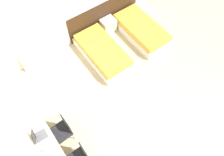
{
  "coord_description": "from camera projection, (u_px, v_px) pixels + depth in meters",
  "views": [
    {
      "loc": [
        -1.71,
        0.18,
        5.47
      ],
      "look_at": [
        0.0,
        2.53,
        0.55
      ],
      "focal_mm": 35.0,
      "sensor_mm": 36.0,
      "label": 1
    }
  ],
  "objects": [
    {
      "name": "desk",
      "position": [
        50.0,
        156.0,
        4.68
      ],
      "size": [
        0.57,
        2.39,
        0.73
      ],
      "color": "beige",
      "rests_on": "ground_plane"
    },
    {
      "name": "mug",
      "position": [
        45.0,
        151.0,
        4.55
      ],
      "size": [
        0.08,
        0.08,
        0.09
      ],
      "color": "white",
      "rests_on": "desk"
    },
    {
      "name": "radiator",
      "position": [
        36.0,
        58.0,
        6.36
      ],
      "size": [
        0.88,
        0.12,
        0.58
      ],
      "color": "silver",
      "rests_on": "ground_plane"
    },
    {
      "name": "headboard_panel",
      "position": [
        104.0,
        15.0,
        6.96
      ],
      "size": [
        2.6,
        0.03,
        0.99
      ],
      "color": "#382316",
      "rests_on": "ground_plane"
    },
    {
      "name": "laptop",
      "position": [
        37.0,
        136.0,
        4.69
      ],
      "size": [
        0.34,
        0.25,
        0.31
      ],
      "rotation": [
        0.0,
        0.0,
        -0.06
      ],
      "color": "slate",
      "rests_on": "desk"
    },
    {
      "name": "bed_near_door",
      "position": [
        141.0,
        30.0,
        7.03
      ],
      "size": [
        0.98,
        1.92,
        0.41
      ],
      "color": "silver",
      "rests_on": "ground_plane"
    },
    {
      "name": "wall_back",
      "position": [
        66.0,
        9.0,
        5.88
      ],
      "size": [
        6.05,
        0.05,
        2.7
      ],
      "color": "white",
      "rests_on": "ground_plane"
    },
    {
      "name": "wall_left",
      "position": [
        11.0,
        133.0,
        4.17
      ],
      "size": [
        0.05,
        5.59,
        2.7
      ],
      "color": "white",
      "rests_on": "ground_plane"
    },
    {
      "name": "nightstand",
      "position": [
        108.0,
        25.0,
        7.1
      ],
      "size": [
        0.46,
        0.37,
        0.46
      ],
      "color": "beige",
      "rests_on": "ground_plane"
    },
    {
      "name": "chair_near_laptop",
      "position": [
        62.0,
        130.0,
        5.07
      ],
      "size": [
        0.46,
        0.46,
        0.87
      ],
      "rotation": [
        0.0,
        0.0,
        0.03
      ],
      "color": "#232328",
      "rests_on": "ground_plane"
    },
    {
      "name": "bed_near_window",
      "position": [
        103.0,
        52.0,
        6.58
      ],
      "size": [
        0.98,
        1.92,
        0.41
      ],
      "color": "silver",
      "rests_on": "ground_plane"
    }
  ]
}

